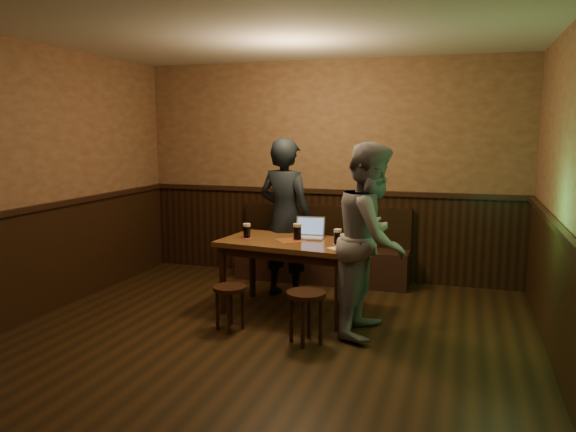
% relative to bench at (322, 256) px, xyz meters
% --- Properties ---
extents(room, '(5.04, 6.04, 2.84)m').
position_rel_bench_xyz_m(room, '(-0.01, -2.53, 0.89)').
color(room, black).
rests_on(room, ground).
extents(bench, '(2.20, 0.50, 0.95)m').
position_rel_bench_xyz_m(bench, '(0.00, 0.00, 0.00)').
color(bench, black).
rests_on(bench, ground).
extents(pub_table, '(1.54, 1.00, 0.78)m').
position_rel_bench_xyz_m(pub_table, '(-0.00, -1.35, 0.36)').
color(pub_table, '#533617').
rests_on(pub_table, ground).
extents(stool_left, '(0.41, 0.41, 0.43)m').
position_rel_bench_xyz_m(stool_left, '(-0.41, -2.03, 0.03)').
color(stool_left, black).
rests_on(stool_left, ground).
extents(stool_right, '(0.38, 0.38, 0.48)m').
position_rel_bench_xyz_m(stool_right, '(0.39, -2.15, 0.07)').
color(stool_right, black).
rests_on(stool_right, ground).
extents(pint_left, '(0.10, 0.10, 0.16)m').
position_rel_bench_xyz_m(pint_left, '(-0.49, -1.36, 0.54)').
color(pint_left, maroon).
rests_on(pint_left, pub_table).
extents(pint_mid, '(0.11, 0.11, 0.18)m').
position_rel_bench_xyz_m(pint_mid, '(0.05, -1.30, 0.55)').
color(pint_mid, maroon).
rests_on(pint_mid, pub_table).
extents(pint_right, '(0.10, 0.10, 0.16)m').
position_rel_bench_xyz_m(pint_right, '(0.51, -1.40, 0.54)').
color(pint_right, maroon).
rests_on(pint_right, pub_table).
extents(laptop, '(0.33, 0.28, 0.22)m').
position_rel_bench_xyz_m(laptop, '(0.14, -1.15, 0.52)').
color(laptop, silver).
rests_on(laptop, pub_table).
extents(menu, '(0.27, 0.25, 0.00)m').
position_rel_bench_xyz_m(menu, '(0.57, -1.61, 0.47)').
color(menu, silver).
rests_on(menu, pub_table).
extents(person_suit, '(0.76, 0.59, 1.84)m').
position_rel_bench_xyz_m(person_suit, '(-0.24, -0.81, 0.61)').
color(person_suit, black).
rests_on(person_suit, ground).
extents(person_grey, '(0.75, 0.93, 1.81)m').
position_rel_bench_xyz_m(person_grey, '(0.90, -1.68, 0.59)').
color(person_grey, gray).
rests_on(person_grey, ground).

